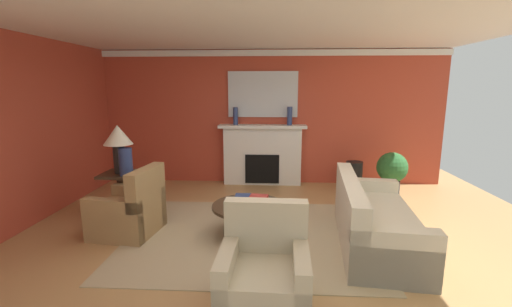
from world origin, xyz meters
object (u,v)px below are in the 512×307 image
at_px(coffee_table, 249,213).
at_px(vase_on_side_table, 126,162).
at_px(vase_mantel_right, 290,116).
at_px(vase_tall_corner, 354,176).
at_px(vase_mantel_left, 236,116).
at_px(potted_plant, 392,170).
at_px(mantel_mirror, 263,94).
at_px(side_table, 122,191).
at_px(table_lamp, 118,140).
at_px(armchair_facing_fireplace, 264,277).
at_px(sofa, 373,223).
at_px(fireplace, 262,156).
at_px(armchair_near_window, 130,212).

relative_size(coffee_table, vase_on_side_table, 2.41).
relative_size(vase_mantel_right, vase_tall_corner, 0.66).
xyz_separation_m(vase_on_side_table, vase_tall_corner, (3.83, 1.77, -0.62)).
distance_m(vase_mantel_left, potted_plant, 3.20).
height_order(mantel_mirror, side_table, mantel_mirror).
relative_size(table_lamp, vase_mantel_right, 2.01).
bearing_deg(vase_on_side_table, table_lamp, 141.34).
relative_size(mantel_mirror, vase_on_side_table, 3.45).
height_order(armchair_facing_fireplace, vase_mantel_right, vase_mantel_right).
relative_size(armchair_facing_fireplace, potted_plant, 1.14).
xyz_separation_m(side_table, table_lamp, (0.00, -0.00, 0.82)).
bearing_deg(potted_plant, table_lamp, -164.63).
relative_size(mantel_mirror, potted_plant, 1.72).
bearing_deg(potted_plant, armchair_facing_fireplace, -123.22).
distance_m(vase_on_side_table, vase_mantel_right, 3.29).
xyz_separation_m(sofa, table_lamp, (-3.68, 0.82, 0.93)).
distance_m(sofa, vase_mantel_right, 3.10).
distance_m(fireplace, vase_tall_corner, 1.89).
height_order(vase_tall_corner, potted_plant, potted_plant).
bearing_deg(vase_tall_corner, armchair_near_window, -147.25).
distance_m(fireplace, potted_plant, 2.54).
bearing_deg(side_table, coffee_table, -17.73).
xyz_separation_m(sofa, side_table, (-3.68, 0.82, 0.10)).
bearing_deg(vase_mantel_right, sofa, -70.09).
distance_m(fireplace, side_table, 2.90).
relative_size(armchair_facing_fireplace, vase_on_side_table, 2.29).
bearing_deg(side_table, vase_mantel_left, 49.97).
distance_m(mantel_mirror, table_lamp, 3.05).
xyz_separation_m(mantel_mirror, vase_tall_corner, (1.84, -0.42, -1.58)).
height_order(armchair_facing_fireplace, side_table, armchair_facing_fireplace).
xyz_separation_m(table_lamp, vase_mantel_right, (2.69, 1.90, 0.21)).
distance_m(mantel_mirror, coffee_table, 3.13).
height_order(fireplace, potted_plant, fireplace).
bearing_deg(vase_mantel_right, vase_on_side_table, -141.58).
bearing_deg(vase_tall_corner, side_table, -157.53).
relative_size(vase_tall_corner, potted_plant, 0.68).
distance_m(armchair_facing_fireplace, vase_tall_corner, 4.19).
xyz_separation_m(coffee_table, potted_plant, (2.52, 1.92, 0.16)).
bearing_deg(armchair_facing_fireplace, mantel_mirror, 92.36).
relative_size(sofa, side_table, 3.12).
xyz_separation_m(fireplace, coffee_table, (-0.08, -2.61, -0.26)).
xyz_separation_m(vase_mantel_left, vase_tall_corner, (2.39, -0.25, -1.15)).
bearing_deg(armchair_facing_fireplace, fireplace, 92.43).
xyz_separation_m(sofa, vase_mantel_left, (-2.08, 2.71, 1.14)).
relative_size(armchair_facing_fireplace, vase_mantel_left, 2.64).
relative_size(mantel_mirror, armchair_facing_fireplace, 1.51).
xyz_separation_m(mantel_mirror, vase_on_side_table, (-1.99, -2.19, -0.96)).
distance_m(armchair_near_window, armchair_facing_fireplace, 2.46).
bearing_deg(vase_on_side_table, sofa, -11.18).
relative_size(side_table, potted_plant, 0.84).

